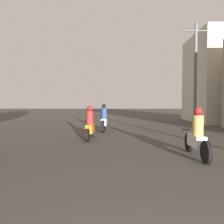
{
  "coord_description": "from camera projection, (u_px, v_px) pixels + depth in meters",
  "views": [
    {
      "loc": [
        -0.41,
        -0.49,
        1.64
      ],
      "look_at": [
        -1.02,
        17.5,
        0.88
      ],
      "focal_mm": 35.0,
      "sensor_mm": 36.0,
      "label": 1
    }
  ],
  "objects": [
    {
      "name": "utility_pole_far",
      "position": [
        195.0,
        73.0,
        15.25
      ],
      "size": [
        1.6,
        0.2,
        7.14
      ],
      "color": "slate",
      "rests_on": "ground_plane"
    },
    {
      "name": "motorcycle_orange",
      "position": [
        90.0,
        126.0,
        9.86
      ],
      "size": [
        0.6,
        2.06,
        1.52
      ],
      "rotation": [
        0.0,
        0.0,
        -0.05
      ],
      "color": "black",
      "rests_on": "ground_plane"
    },
    {
      "name": "motorcycle_silver",
      "position": [
        104.0,
        120.0,
        12.59
      ],
      "size": [
        0.6,
        2.0,
        1.58
      ],
      "rotation": [
        0.0,
        0.0,
        0.11
      ],
      "color": "black",
      "rests_on": "ground_plane"
    },
    {
      "name": "motorcycle_white",
      "position": [
        197.0,
        137.0,
        6.54
      ],
      "size": [
        0.6,
        2.09,
        1.51
      ],
      "rotation": [
        0.0,
        0.0,
        0.06
      ],
      "color": "black",
      "rests_on": "ground_plane"
    },
    {
      "name": "building_right_far",
      "position": [
        222.0,
        79.0,
        18.79
      ],
      "size": [
        5.09,
        6.24,
        7.44
      ],
      "color": "beige",
      "rests_on": "ground_plane"
    }
  ]
}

